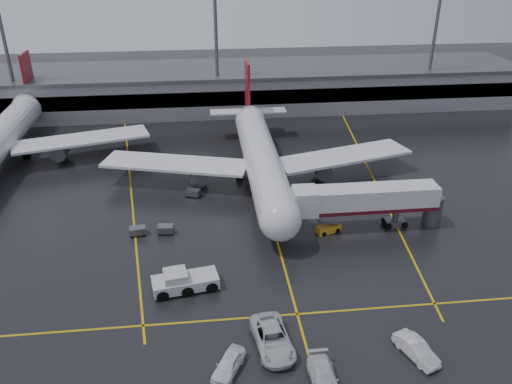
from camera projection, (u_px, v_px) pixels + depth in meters
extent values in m
plane|color=black|center=(269.00, 210.00, 72.15)|extent=(220.00, 220.00, 0.00)
cube|color=gold|center=(269.00, 210.00, 72.15)|extent=(0.25, 90.00, 0.02)
cube|color=gold|center=(297.00, 314.00, 52.67)|extent=(60.00, 0.25, 0.02)
cube|color=gold|center=(131.00, 186.00, 79.02)|extent=(9.99, 69.35, 0.02)
cube|color=gold|center=(371.00, 174.00, 82.79)|extent=(7.57, 69.64, 0.02)
cube|color=gray|center=(240.00, 89.00, 112.84)|extent=(120.00, 18.00, 8.00)
cube|color=black|center=(243.00, 98.00, 104.82)|extent=(120.00, 0.40, 3.00)
cube|color=#595B60|center=(239.00, 69.00, 110.89)|extent=(122.00, 19.00, 0.60)
cylinder|color=#595B60|center=(9.00, 61.00, 99.20)|extent=(0.70, 0.70, 25.00)
cylinder|color=#595B60|center=(217.00, 56.00, 103.17)|extent=(0.70, 0.70, 25.00)
cylinder|color=#595B60|center=(432.00, 51.00, 107.63)|extent=(0.70, 0.70, 25.00)
cylinder|color=silver|center=(262.00, 160.00, 77.33)|extent=(5.20, 36.00, 5.20)
sphere|color=silver|center=(280.00, 220.00, 61.39)|extent=(5.20, 5.20, 5.20)
cone|color=silver|center=(248.00, 112.00, 95.65)|extent=(4.94, 8.00, 4.94)
cube|color=maroon|center=(247.00, 85.00, 94.31)|extent=(0.50, 5.50, 8.50)
cube|color=silver|center=(248.00, 111.00, 95.56)|extent=(14.00, 3.00, 0.25)
cube|color=silver|center=(175.00, 163.00, 78.18)|extent=(22.80, 11.83, 0.40)
cube|color=silver|center=(343.00, 156.00, 80.75)|extent=(22.80, 11.83, 0.40)
cylinder|color=#595B60|center=(199.00, 174.00, 78.27)|extent=(2.60, 4.50, 2.60)
cylinder|color=#595B60|center=(322.00, 168.00, 80.16)|extent=(2.60, 4.50, 2.60)
cylinder|color=#595B60|center=(276.00, 230.00, 65.50)|extent=(0.56, 0.56, 2.00)
cylinder|color=#595B60|center=(239.00, 172.00, 81.12)|extent=(0.56, 0.56, 2.00)
cylinder|color=#595B60|center=(279.00, 170.00, 81.76)|extent=(0.56, 0.56, 2.00)
cylinder|color=black|center=(276.00, 234.00, 65.75)|extent=(0.40, 1.10, 1.10)
cylinder|color=black|center=(239.00, 175.00, 81.33)|extent=(1.00, 1.40, 1.40)
cylinder|color=black|center=(279.00, 173.00, 81.96)|extent=(1.00, 1.40, 1.40)
cone|color=silver|center=(31.00, 101.00, 102.11)|extent=(4.94, 8.00, 4.94)
cube|color=maroon|center=(28.00, 75.00, 100.77)|extent=(0.50, 5.50, 8.50)
cube|color=silver|center=(31.00, 100.00, 102.02)|extent=(14.00, 3.00, 0.25)
cube|color=silver|center=(82.00, 139.00, 87.21)|extent=(22.80, 11.83, 0.40)
cylinder|color=#595B60|center=(60.00, 150.00, 86.62)|extent=(2.60, 4.50, 2.60)
cylinder|color=#595B60|center=(26.00, 153.00, 88.22)|extent=(0.56, 0.56, 2.00)
cylinder|color=black|center=(27.00, 155.00, 88.42)|extent=(1.00, 1.40, 1.40)
cube|color=silver|center=(368.00, 198.00, 66.03)|extent=(18.00, 3.20, 3.00)
cube|color=#4E0D1A|center=(367.00, 207.00, 66.62)|extent=(18.00, 3.30, 0.50)
cube|color=silver|center=(305.00, 201.00, 65.22)|extent=(3.00, 3.40, 3.30)
cylinder|color=#595B60|center=(395.00, 216.00, 67.75)|extent=(0.80, 0.80, 3.00)
cube|color=#595B60|center=(394.00, 223.00, 68.22)|extent=(2.60, 1.60, 0.90)
cylinder|color=#595B60|center=(433.00, 210.00, 68.02)|extent=(2.40, 2.40, 4.00)
cylinder|color=black|center=(386.00, 223.00, 68.11)|extent=(0.90, 1.80, 0.90)
cylinder|color=black|center=(402.00, 222.00, 68.33)|extent=(0.90, 1.80, 0.90)
cube|color=#BDBDC0|center=(185.00, 282.00, 55.97)|extent=(7.46, 3.99, 1.21)
cube|color=#BDBDC0|center=(175.00, 276.00, 55.26)|extent=(2.80, 2.80, 1.01)
cube|color=black|center=(175.00, 276.00, 55.26)|extent=(2.52, 2.52, 0.91)
cylinder|color=black|center=(161.00, 289.00, 55.48)|extent=(1.81, 3.21, 1.32)
cylinder|color=black|center=(186.00, 285.00, 56.13)|extent=(1.81, 3.21, 1.32)
cylinder|color=black|center=(209.00, 281.00, 56.78)|extent=(1.81, 3.21, 1.32)
cube|color=orange|center=(328.00, 229.00, 66.81)|extent=(3.39, 2.26, 0.96)
cube|color=#595B60|center=(329.00, 222.00, 66.40)|extent=(3.11, 1.73, 1.09)
cylinder|color=black|center=(321.00, 232.00, 66.51)|extent=(1.06, 1.60, 0.61)
cylinder|color=black|center=(335.00, 228.00, 67.31)|extent=(1.06, 1.60, 0.61)
imported|color=silver|center=(273.00, 339.00, 48.17)|extent=(3.97, 7.25, 1.93)
imported|color=silver|center=(324.00, 378.00, 44.13)|extent=(2.28, 5.56, 1.61)
imported|color=silver|center=(416.00, 349.00, 47.18)|extent=(3.31, 5.13, 1.60)
imported|color=white|center=(229.00, 364.00, 45.57)|extent=(3.72, 4.84, 1.54)
cube|color=#595B60|center=(166.00, 229.00, 66.44)|extent=(2.09, 1.44, 0.90)
cylinder|color=black|center=(159.00, 234.00, 66.18)|extent=(0.40, 0.20, 0.40)
cylinder|color=black|center=(172.00, 234.00, 66.24)|extent=(0.40, 0.20, 0.40)
cylinder|color=black|center=(160.00, 230.00, 67.07)|extent=(0.40, 0.20, 0.40)
cylinder|color=black|center=(173.00, 230.00, 67.13)|extent=(0.40, 0.20, 0.40)
cube|color=#595B60|center=(138.00, 230.00, 66.09)|extent=(2.18, 1.60, 0.90)
cylinder|color=black|center=(132.00, 236.00, 65.68)|extent=(0.40, 0.20, 0.40)
cylinder|color=black|center=(145.00, 235.00, 66.06)|extent=(0.40, 0.20, 0.40)
cylinder|color=black|center=(131.00, 232.00, 66.54)|extent=(0.40, 0.20, 0.40)
cylinder|color=black|center=(144.00, 231.00, 66.92)|extent=(0.40, 0.20, 0.40)
cube|color=#595B60|center=(193.00, 192.00, 75.63)|extent=(2.35, 1.97, 0.90)
cylinder|color=black|center=(187.00, 196.00, 75.62)|extent=(0.40, 0.20, 0.40)
cylinder|color=black|center=(197.00, 197.00, 75.22)|extent=(0.40, 0.20, 0.40)
cylinder|color=black|center=(190.00, 193.00, 76.47)|extent=(0.40, 0.20, 0.40)
cylinder|color=black|center=(200.00, 194.00, 76.07)|extent=(0.40, 0.20, 0.40)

